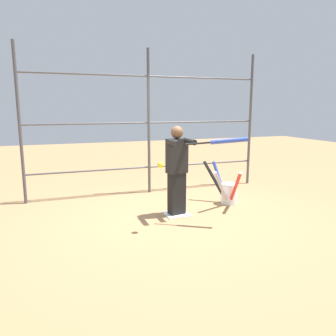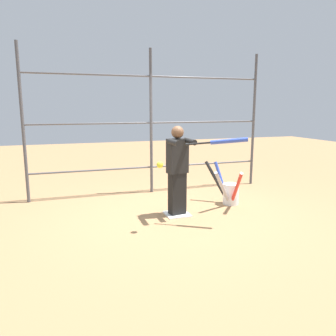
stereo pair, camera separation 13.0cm
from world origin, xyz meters
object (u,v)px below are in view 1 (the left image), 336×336
at_px(baseball_bat_swinging, 224,141).
at_px(softball_in_flight, 161,165).
at_px(batter, 177,168).
at_px(bat_bucket, 228,191).

distance_m(baseball_bat_swinging, softball_in_flight, 1.02).
bearing_deg(softball_in_flight, baseball_bat_swinging, 176.63).
height_order(batter, bat_bucket, batter).
bearing_deg(softball_in_flight, bat_bucket, -151.24).
relative_size(batter, bat_bucket, 1.42).
height_order(baseball_bat_swinging, softball_in_flight, baseball_bat_swinging).
xyz_separation_m(softball_in_flight, bat_bucket, (-1.62, -0.89, -0.75)).
height_order(baseball_bat_swinging, bat_bucket, baseball_bat_swinging).
relative_size(batter, baseball_bat_swinging, 1.83).
distance_m(batter, softball_in_flight, 0.81).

